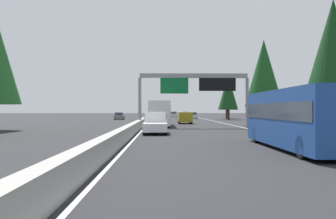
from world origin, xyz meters
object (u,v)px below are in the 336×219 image
(minivan_mid_center, at_px, (185,117))
(conifer_right_near, at_px, (333,50))
(sign_gantry_overhead, at_px, (195,85))
(bus_near_right, at_px, (160,112))
(box_truck_far_center, at_px, (159,111))
(pickup_far_right, at_px, (155,123))
(conifer_right_far, at_px, (228,92))
(sedan_distant_b, at_px, (174,114))
(conifer_right_mid, at_px, (264,73))
(conifer_right_distant, at_px, (227,94))
(sedan_far_left, at_px, (186,115))
(sedan_mid_right, at_px, (193,116))
(bus_near_center, at_px, (296,117))
(oncoming_near, at_px, (119,116))

(minivan_mid_center, height_order, conifer_right_near, conifer_right_near)
(sign_gantry_overhead, distance_m, bus_near_right, 6.93)
(box_truck_far_center, relative_size, bus_near_right, 0.74)
(pickup_far_right, height_order, bus_near_right, bus_near_right)
(pickup_far_right, relative_size, conifer_right_far, 0.61)
(sedan_distant_b, height_order, conifer_right_mid, conifer_right_mid)
(box_truck_far_center, relative_size, conifer_right_far, 0.92)
(sedan_distant_b, bearing_deg, sign_gantry_overhead, -179.59)
(pickup_far_right, bearing_deg, conifer_right_distant, -15.34)
(sedan_far_left, bearing_deg, box_truck_far_center, 125.14)
(sign_gantry_overhead, height_order, sedan_mid_right, sign_gantry_overhead)
(bus_near_right, height_order, conifer_right_distant, conifer_right_distant)
(minivan_mid_center, xyz_separation_m, box_truck_far_center, (42.98, 4.02, 0.66))
(bus_near_center, bearing_deg, conifer_right_mid, -11.66)
(sedan_distant_b, distance_m, conifer_right_distant, 20.64)
(conifer_right_near, xyz_separation_m, conifer_right_far, (41.90, 3.15, -2.30))
(pickup_far_right, relative_size, minivan_mid_center, 1.12)
(sedan_distant_b, bearing_deg, bus_near_center, -177.64)
(sign_gantry_overhead, bearing_deg, bus_near_center, -172.55)
(minivan_mid_center, bearing_deg, sedan_mid_right, -6.87)
(sedan_mid_right, bearing_deg, sedan_distant_b, 9.12)
(conifer_right_far, bearing_deg, bus_near_center, 173.62)
(bus_near_right, relative_size, conifer_right_far, 1.25)
(bus_near_center, relative_size, sedan_distant_b, 2.61)
(sign_gantry_overhead, distance_m, minivan_mid_center, 13.67)
(bus_near_right, xyz_separation_m, oncoming_near, (30.99, 8.41, -1.03))
(bus_near_center, relative_size, conifer_right_mid, 1.04)
(oncoming_near, distance_m, conifer_right_distant, 27.79)
(conifer_right_mid, height_order, conifer_right_far, conifer_right_mid)
(sedan_distant_b, bearing_deg, conifer_right_near, -169.23)
(pickup_far_right, bearing_deg, oncoming_near, 9.97)
(sedan_far_left, bearing_deg, sedan_mid_right, -178.99)
(box_truck_far_center, xyz_separation_m, oncoming_near, (-20.47, 8.07, -0.93))
(box_truck_far_center, bearing_deg, conifer_right_near, -164.48)
(oncoming_near, bearing_deg, sedan_far_left, 149.15)
(sedan_mid_right, distance_m, conifer_right_near, 50.18)
(sign_gantry_overhead, bearing_deg, oncoming_near, 19.36)
(pickup_far_right, bearing_deg, sedan_distant_b, -3.01)
(oncoming_near, relative_size, conifer_right_mid, 0.40)
(pickup_far_right, bearing_deg, conifer_right_mid, -40.85)
(sedan_far_left, distance_m, conifer_right_mid, 56.55)
(pickup_far_right, distance_m, sedan_far_left, 72.00)
(pickup_far_right, height_order, box_truck_far_center, box_truck_far_center)
(bus_near_center, relative_size, conifer_right_far, 1.25)
(conifer_right_near, distance_m, conifer_right_mid, 12.52)
(pickup_far_right, distance_m, sedan_mid_right, 53.09)
(sedan_mid_right, height_order, box_truck_far_center, box_truck_far_center)
(pickup_far_right, bearing_deg, sedan_far_left, -5.68)
(box_truck_far_center, distance_m, oncoming_near, 22.03)
(conifer_right_mid, distance_m, conifer_right_far, 30.03)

